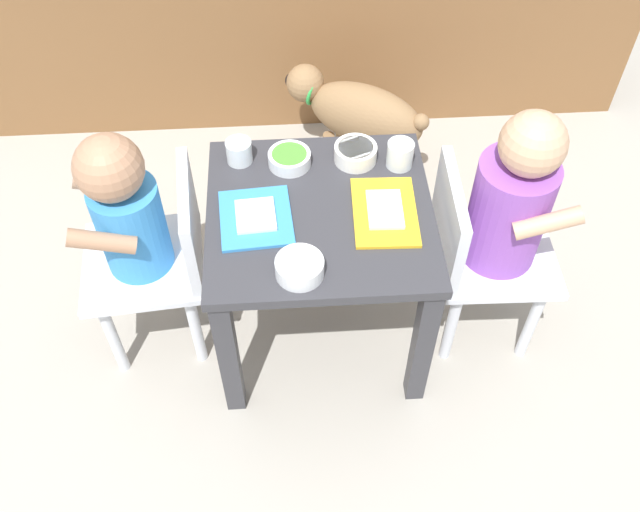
{
  "coord_description": "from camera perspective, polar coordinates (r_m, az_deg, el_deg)",
  "views": [
    {
      "loc": [
        -0.07,
        -1.06,
        1.56
      ],
      "look_at": [
        0.0,
        0.0,
        0.29
      ],
      "focal_mm": 39.05,
      "sensor_mm": 36.0,
      "label": 1
    }
  ],
  "objects": [
    {
      "name": "cereal_bowl_right_side",
      "position": [
        1.4,
        -1.68,
        -0.92
      ],
      "size": [
        0.1,
        0.1,
        0.04
      ],
      "color": "white",
      "rests_on": "dining_table"
    },
    {
      "name": "cereal_bowl_left_side",
      "position": [
        1.64,
        2.93,
        8.45
      ],
      "size": [
        0.1,
        0.1,
        0.04
      ],
      "color": "white",
      "rests_on": "dining_table"
    },
    {
      "name": "seated_child_left",
      "position": [
        1.6,
        -14.88,
        2.66
      ],
      "size": [
        0.3,
        0.3,
        0.67
      ],
      "color": "silver",
      "rests_on": "ground"
    },
    {
      "name": "water_cup_right",
      "position": [
        1.63,
        6.56,
        8.16
      ],
      "size": [
        0.06,
        0.06,
        0.06
      ],
      "color": "white",
      "rests_on": "dining_table"
    },
    {
      "name": "dining_table",
      "position": [
        1.61,
        0.0,
        1.52
      ],
      "size": [
        0.5,
        0.49,
        0.45
      ],
      "color": "#333338",
      "rests_on": "ground"
    },
    {
      "name": "veggie_bowl_near",
      "position": [
        1.63,
        -2.52,
        8.0
      ],
      "size": [
        0.1,
        0.1,
        0.03
      ],
      "color": "white",
      "rests_on": "dining_table"
    },
    {
      "name": "food_tray_left",
      "position": [
        1.52,
        -5.28,
        3.18
      ],
      "size": [
        0.17,
        0.19,
        0.02
      ],
      "color": "#388CD8",
      "rests_on": "dining_table"
    },
    {
      "name": "seated_child_right",
      "position": [
        1.61,
        14.88,
        3.63
      ],
      "size": [
        0.29,
        0.29,
        0.7
      ],
      "color": "silver",
      "rests_on": "ground"
    },
    {
      "name": "dog",
      "position": [
        2.15,
        3.13,
        11.61
      ],
      "size": [
        0.44,
        0.33,
        0.33
      ],
      "color": "olive",
      "rests_on": "ground"
    },
    {
      "name": "ground_plane",
      "position": [
        1.89,
        0.0,
        -5.72
      ],
      "size": [
        7.0,
        7.0,
        0.0
      ],
      "primitive_type": "plane",
      "color": "#9E998E"
    },
    {
      "name": "water_cup_left",
      "position": [
        1.65,
        -6.64,
        8.41
      ],
      "size": [
        0.06,
        0.06,
        0.06
      ],
      "color": "white",
      "rests_on": "dining_table"
    },
    {
      "name": "food_tray_right",
      "position": [
        1.53,
        5.33,
        3.67
      ],
      "size": [
        0.15,
        0.21,
        0.02
      ],
      "color": "gold",
      "rests_on": "dining_table"
    }
  ]
}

